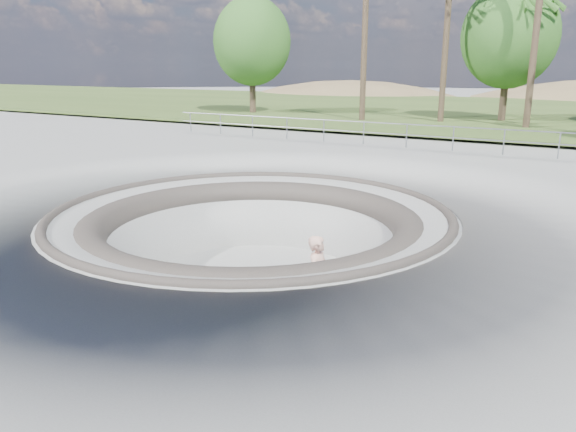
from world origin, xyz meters
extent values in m
plane|color=#A4A49F|center=(0.00, 0.00, 0.00)|extent=(180.00, 180.00, 0.00)
torus|color=#A4A49F|center=(0.00, 0.00, -2.00)|extent=(14.00, 14.00, 4.00)
cylinder|color=#A4A49F|center=(0.00, 0.00, -1.95)|extent=(6.60, 6.60, 0.10)
torus|color=#464038|center=(0.00, 0.00, -0.02)|extent=(10.24, 10.24, 0.24)
torus|color=#464038|center=(0.00, 0.00, -0.45)|extent=(8.91, 8.91, 0.81)
cube|color=#3A5221|center=(0.00, 34.00, 0.22)|extent=(180.00, 36.00, 0.12)
ellipsoid|color=brown|center=(-22.00, 55.00, -6.44)|extent=(50.40, 36.00, 23.40)
cylinder|color=gray|center=(0.00, 12.00, 1.17)|extent=(25.00, 0.05, 0.05)
cylinder|color=gray|center=(0.00, 12.00, 0.72)|extent=(25.00, 0.05, 0.05)
cube|color=olive|center=(2.66, -1.39, -1.83)|extent=(0.77, 0.44, 0.02)
cylinder|color=silver|center=(2.66, -1.39, -1.86)|extent=(0.08, 0.16, 0.03)
cylinder|color=silver|center=(2.66, -1.39, -1.86)|extent=(0.08, 0.16, 0.03)
cylinder|color=beige|center=(2.66, -1.39, -1.87)|extent=(0.06, 0.04, 0.06)
cylinder|color=beige|center=(2.66, -1.39, -1.87)|extent=(0.06, 0.04, 0.06)
cylinder|color=beige|center=(2.66, -1.39, -1.87)|extent=(0.06, 0.04, 0.06)
cylinder|color=beige|center=(2.66, -1.39, -1.87)|extent=(0.06, 0.04, 0.06)
imported|color=#EDB299|center=(2.66, -1.39, -0.85)|extent=(0.52, 0.74, 1.94)
cylinder|color=brown|center=(-6.22, 21.74, 5.00)|extent=(0.36, 0.36, 9.65)
cylinder|color=brown|center=(-1.65, 23.23, 4.42)|extent=(0.36, 0.36, 8.51)
cylinder|color=brown|center=(3.40, 22.25, 5.94)|extent=(0.36, 0.36, 11.55)
cylinder|color=brown|center=(3.15, 24.35, 3.87)|extent=(0.36, 0.36, 7.40)
cylinder|color=brown|center=(-15.41, 23.09, 2.54)|extent=(0.44, 0.44, 4.74)
ellipsoid|color=#2F6422|center=(-15.41, 23.09, 5.25)|extent=(5.66, 5.14, 6.17)
cylinder|color=brown|center=(1.46, 25.90, 2.58)|extent=(0.44, 0.44, 4.81)
ellipsoid|color=#2F6422|center=(1.46, 25.90, 5.32)|extent=(5.74, 5.22, 6.27)
camera|label=1|loc=(7.83, -11.54, 3.64)|focal=35.00mm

